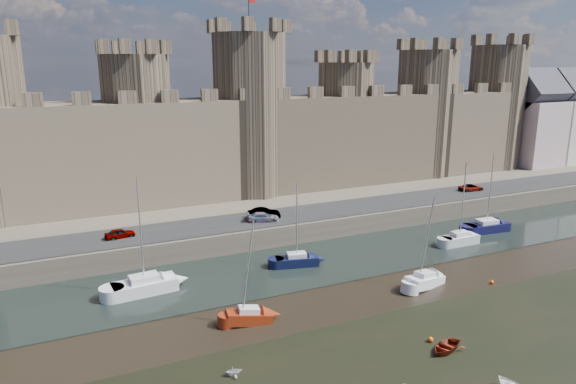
# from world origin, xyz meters

# --- Properties ---
(ground) EXTENTS (160.00, 160.00, 0.00)m
(ground) POSITION_xyz_m (0.00, 0.00, 0.00)
(ground) COLOR black
(ground) RESTS_ON ground
(water_channel) EXTENTS (160.00, 12.00, 0.08)m
(water_channel) POSITION_xyz_m (0.00, 24.00, 0.04)
(water_channel) COLOR black
(water_channel) RESTS_ON ground
(quay) EXTENTS (160.00, 60.00, 2.50)m
(quay) POSITION_xyz_m (0.00, 60.00, 1.25)
(quay) COLOR #4C443A
(quay) RESTS_ON ground
(road) EXTENTS (160.00, 7.00, 0.10)m
(road) POSITION_xyz_m (0.00, 34.00, 2.55)
(road) COLOR black
(road) RESTS_ON quay
(castle) EXTENTS (108.50, 11.00, 29.00)m
(castle) POSITION_xyz_m (-0.64, 48.00, 11.67)
(castle) COLOR #42382B
(castle) RESTS_ON quay
(car_0) EXTENTS (3.40, 1.76, 1.11)m
(car_0) POSITION_xyz_m (-18.90, 33.90, 3.05)
(car_0) COLOR gray
(car_0) RESTS_ON quay
(car_1) EXTENTS (4.29, 2.40, 1.34)m
(car_1) POSITION_xyz_m (-1.55, 34.22, 3.17)
(car_1) COLOR gray
(car_1) RESTS_ON quay
(car_2) EXTENTS (4.22, 2.62, 1.14)m
(car_2) POSITION_xyz_m (-2.14, 33.01, 3.07)
(car_2) COLOR gray
(car_2) RESTS_ON quay
(car_3) EXTENTS (4.00, 2.22, 1.06)m
(car_3) POSITION_xyz_m (32.41, 34.32, 3.03)
(car_3) COLOR gray
(car_3) RESTS_ON quay
(sailboat_0) EXTENTS (6.20, 2.83, 11.27)m
(sailboat_0) POSITION_xyz_m (-18.02, 23.83, 0.86)
(sailboat_0) COLOR silver
(sailboat_0) RESTS_ON ground
(sailboat_1) EXTENTS (4.85, 2.77, 9.15)m
(sailboat_1) POSITION_xyz_m (-1.89, 23.95, 0.74)
(sailboat_1) COLOR black
(sailboat_1) RESTS_ON ground
(sailboat_2) EXTENTS (4.68, 1.86, 10.06)m
(sailboat_2) POSITION_xyz_m (19.01, 21.87, 0.81)
(sailboat_2) COLOR silver
(sailboat_2) RESTS_ON ground
(sailboat_3) EXTENTS (6.03, 2.75, 10.29)m
(sailboat_3) POSITION_xyz_m (25.65, 24.20, 0.79)
(sailboat_3) COLOR black
(sailboat_3) RESTS_ON ground
(sailboat_4) EXTENTS (4.08, 2.08, 9.11)m
(sailboat_4) POSITION_xyz_m (-10.93, 14.32, 0.69)
(sailboat_4) COLOR maroon
(sailboat_4) RESTS_ON ground
(sailboat_5) EXTENTS (4.83, 2.88, 9.77)m
(sailboat_5) POSITION_xyz_m (7.36, 14.05, 0.71)
(sailboat_5) COLOR white
(sailboat_5) RESTS_ON ground
(dinghy_3) EXTENTS (1.36, 1.20, 0.67)m
(dinghy_3) POSITION_xyz_m (-14.55, 7.64, 0.33)
(dinghy_3) COLOR silver
(dinghy_3) RESTS_ON ground
(dinghy_4) EXTENTS (3.57, 3.06, 0.62)m
(dinghy_4) POSITION_xyz_m (1.27, 3.96, 0.31)
(dinghy_4) COLOR maroon
(dinghy_4) RESTS_ON ground
(buoy_1) EXTENTS (0.42, 0.42, 0.42)m
(buoy_1) POSITION_xyz_m (1.07, 5.47, 0.21)
(buoy_1) COLOR #F9580B
(buoy_1) RESTS_ON ground
(buoy_3) EXTENTS (0.38, 0.38, 0.38)m
(buoy_3) POSITION_xyz_m (13.86, 11.69, 0.19)
(buoy_3) COLOR #FF5B0B
(buoy_3) RESTS_ON ground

